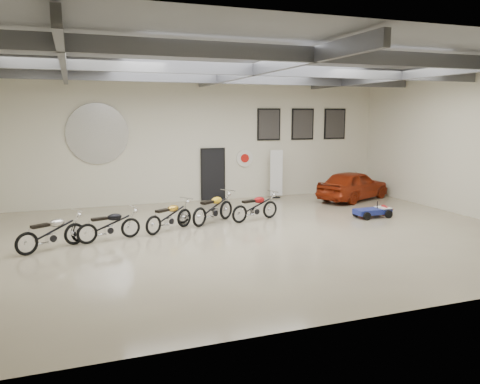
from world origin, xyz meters
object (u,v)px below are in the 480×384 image
object	(u,v)px
motorcycle_gold	(169,216)
vintage_car	(353,185)
go_kart	(376,209)
banner_stand	(276,175)
motorcycle_red	(255,207)
motorcycle_silver	(51,232)
motorcycle_yellow	(213,208)
motorcycle_black	(109,225)

from	to	relation	value
motorcycle_gold	vintage_car	world-z (taller)	vintage_car
motorcycle_gold	go_kart	bearing A→B (deg)	-35.99
banner_stand	go_kart	bearing A→B (deg)	-62.81
motorcycle_gold	motorcycle_red	xyz separation A→B (m)	(2.99, 0.45, 0.00)
motorcycle_silver	vintage_car	xyz separation A→B (m)	(11.56, 3.65, 0.13)
vintage_car	banner_stand	bearing A→B (deg)	37.92
go_kart	vintage_car	distance (m)	3.36
motorcycle_silver	motorcycle_red	distance (m)	6.45
banner_stand	motorcycle_silver	size ratio (longest dim) A/B	1.06
banner_stand	motorcycle_yellow	size ratio (longest dim) A/B	1.01
motorcycle_yellow	motorcycle_red	xyz separation A→B (m)	(1.43, -0.13, -0.03)
motorcycle_red	motorcycle_yellow	bearing A→B (deg)	158.38
go_kart	motorcycle_yellow	bearing A→B (deg)	167.88
banner_stand	motorcycle_red	bearing A→B (deg)	-115.92
motorcycle_gold	banner_stand	bearing A→B (deg)	5.41
go_kart	vintage_car	world-z (taller)	vintage_car
motorcycle_red	banner_stand	bearing A→B (deg)	40.71
motorcycle_silver	motorcycle_gold	distance (m)	3.45
banner_stand	go_kart	world-z (taller)	banner_stand
motorcycle_gold	motorcycle_red	bearing A→B (deg)	-23.76
banner_stand	motorcycle_black	bearing A→B (deg)	-139.69
motorcycle_yellow	motorcycle_red	distance (m)	1.43
motorcycle_silver	go_kart	distance (m)	10.44
motorcycle_silver	vintage_car	distance (m)	12.12
motorcycle_gold	motorcycle_red	size ratio (longest dim) A/B	0.99
motorcycle_black	vintage_car	size ratio (longest dim) A/B	0.49
motorcycle_gold	motorcycle_yellow	bearing A→B (deg)	-11.90
motorcycle_yellow	vintage_car	bearing A→B (deg)	-16.92
motorcycle_black	motorcycle_gold	xyz separation A→B (m)	(1.81, 0.54, 0.01)
banner_stand	go_kart	size ratio (longest dim) A/B	1.25
go_kart	vintage_car	bearing A→B (deg)	68.74
banner_stand	motorcycle_red	world-z (taller)	banner_stand
motorcycle_silver	motorcycle_red	world-z (taller)	motorcycle_silver
motorcycle_black	motorcycle_silver	bearing A→B (deg)	-179.01
motorcycle_gold	motorcycle_black	bearing A→B (deg)	164.46
banner_stand	motorcycle_gold	xyz separation A→B (m)	(-5.42, -4.19, -0.52)
banner_stand	motorcycle_black	distance (m)	8.65
motorcycle_gold	go_kart	world-z (taller)	motorcycle_gold
motorcycle_silver	motorcycle_black	distance (m)	1.56
motorcycle_gold	motorcycle_red	distance (m)	3.02
vintage_car	motorcycle_red	bearing A→B (deg)	88.89
banner_stand	motorcycle_yellow	distance (m)	5.30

